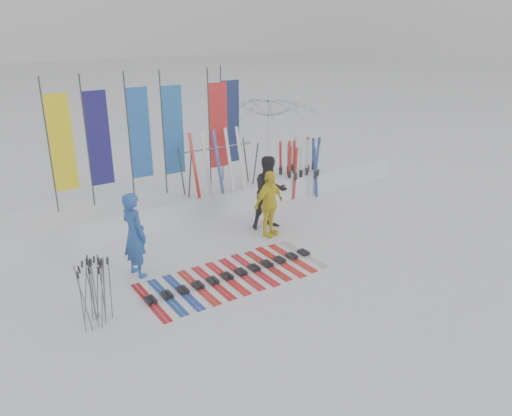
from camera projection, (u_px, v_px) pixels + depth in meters
ground at (291, 279)px, 10.17m from camera, size 120.00×120.00×0.00m
snow_bank at (189, 201)px, 13.65m from camera, size 14.00×1.60×0.60m
person_blue at (134, 235)px, 10.04m from camera, size 0.55×0.73×1.79m
person_black at (270, 193)px, 12.36m from camera, size 1.04×0.89×1.86m
person_yellow at (269, 204)px, 11.93m from camera, size 1.02×0.61×1.63m
tent_canopy at (270, 140)px, 15.65m from camera, size 3.48×3.53×2.79m
ski_row at (234, 275)px, 10.27m from camera, size 3.83×1.68×0.07m
pole_cluster at (95, 292)px, 8.52m from camera, size 0.61×0.56×1.25m
feather_flags at (156, 132)px, 12.78m from camera, size 5.18×0.31×3.20m
ski_rack at (219, 162)px, 13.34m from camera, size 2.04×0.80×1.23m
upright_skis at (301, 167)px, 14.94m from camera, size 1.22×1.04×1.69m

